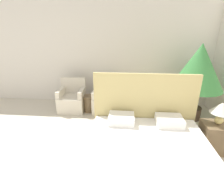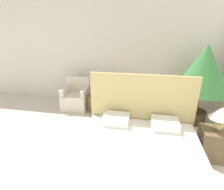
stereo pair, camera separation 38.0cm
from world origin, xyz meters
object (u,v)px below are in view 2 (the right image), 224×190
at_px(armchair_near_window_right, 109,101).
at_px(potted_palm, 204,71).
at_px(table_lamp, 221,114).
at_px(nightstand, 213,143).
at_px(bed, 136,163).
at_px(armchair_near_window_left, 76,99).
at_px(side_table, 92,102).

height_order(armchair_near_window_right, potted_palm, potted_palm).
height_order(armchair_near_window_right, table_lamp, table_lamp).
distance_m(nightstand, table_lamp, 0.54).
height_order(bed, nightstand, bed).
height_order(potted_palm, table_lamp, potted_palm).
relative_size(bed, potted_palm, 1.20).
xyz_separation_m(potted_palm, table_lamp, (0.00, -1.18, -0.41)).
height_order(armchair_near_window_left, potted_palm, potted_palm).
bearing_deg(armchair_near_window_right, potted_palm, -2.60).
distance_m(armchair_near_window_right, table_lamp, 2.54).
distance_m(bed, armchair_near_window_right, 2.28).
bearing_deg(potted_palm, table_lamp, -89.77).
bearing_deg(armchair_near_window_right, bed, -65.44).
bearing_deg(nightstand, armchair_near_window_left, 154.80).
distance_m(bed, armchair_near_window_left, 2.75).
xyz_separation_m(armchair_near_window_right, table_lamp, (2.07, -1.38, 0.53)).
xyz_separation_m(armchair_near_window_left, table_lamp, (2.98, -1.38, 0.53)).
bearing_deg(nightstand, table_lamp, 19.03).
bearing_deg(table_lamp, side_table, 151.63).
relative_size(bed, table_lamp, 5.32).
relative_size(armchair_near_window_right, nightstand, 1.59).
relative_size(armchair_near_window_right, table_lamp, 2.08).
xyz_separation_m(armchair_near_window_left, potted_palm, (2.98, -0.20, 0.94)).
bearing_deg(potted_palm, side_table, 175.93).
bearing_deg(table_lamp, armchair_near_window_left, 155.08).
distance_m(table_lamp, side_table, 2.93).
relative_size(nightstand, table_lamp, 1.31).
height_order(nightstand, table_lamp, table_lamp).
bearing_deg(armchair_near_window_left, potted_palm, -5.70).
bearing_deg(table_lamp, potted_palm, 90.23).
distance_m(potted_palm, side_table, 2.72).
relative_size(armchair_near_window_left, nightstand, 1.59).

